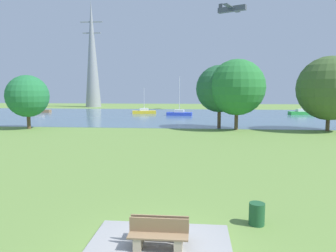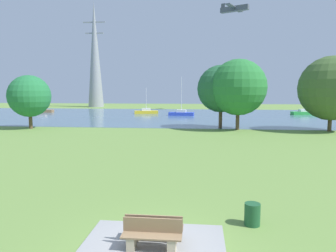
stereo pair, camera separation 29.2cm
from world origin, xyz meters
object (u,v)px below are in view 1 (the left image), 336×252
object	(u,v)px
sailboat_blue	(179,113)
electricity_pylon	(92,54)
bench_facing_water	(160,229)
tree_west_near	(237,87)
sailboat_yellow	(144,112)
tree_mid_shore	(220,89)
light_aircraft	(232,9)
bench_facing_inland	(158,237)
litter_bin	(257,214)
tree_east_near	(27,96)
sailboat_green	(301,112)
sailboat_brown	(39,110)
tree_west_far	(330,88)

from	to	relation	value
sailboat_blue	electricity_pylon	bearing A→B (deg)	132.87
bench_facing_water	tree_west_near	world-z (taller)	tree_west_near
sailboat_yellow	tree_mid_shore	world-z (taller)	tree_mid_shore
bench_facing_water	light_aircraft	bearing A→B (deg)	82.39
bench_facing_inland	tree_west_near	bearing A→B (deg)	78.85
bench_facing_inland	tree_west_near	size ratio (longest dim) A/B	0.21
bench_facing_inland	light_aircraft	xyz separation A→B (m)	(8.55, 64.55, 22.39)
tree_mid_shore	electricity_pylon	distance (m)	58.78
bench_facing_water	tree_west_near	bearing A→B (deg)	78.65
litter_bin	tree_east_near	bearing A→B (deg)	131.59
tree_east_near	sailboat_yellow	bearing A→B (deg)	68.98
bench_facing_water	tree_mid_shore	size ratio (longest dim) A/B	0.23
sailboat_green	tree_west_near	xyz separation A→B (m)	(-15.72, -25.31, 4.68)
sailboat_green	sailboat_brown	bearing A→B (deg)	179.19
litter_bin	electricity_pylon	world-z (taller)	electricity_pylon
electricity_pylon	sailboat_yellow	bearing A→B (deg)	-52.28
sailboat_green	tree_mid_shore	distance (m)	30.07
sailboat_yellow	electricity_pylon	distance (m)	34.17
bench_facing_water	tree_west_far	xyz separation A→B (m)	(16.46, 28.93, 4.56)
sailboat_yellow	light_aircraft	bearing A→B (deg)	28.54
tree_west_far	sailboat_blue	bearing A→B (deg)	131.50
bench_facing_inland	litter_bin	distance (m)	3.98
sailboat_green	sailboat_yellow	world-z (taller)	sailboat_green
sailboat_brown	electricity_pylon	distance (m)	27.69
tree_mid_shore	tree_west_far	xyz separation A→B (m)	(12.57, -1.73, 0.05)
light_aircraft	sailboat_blue	bearing A→B (deg)	-127.91
sailboat_green	tree_west_near	world-z (taller)	tree_west_near
sailboat_blue	tree_west_near	xyz separation A→B (m)	(8.15, -20.87, 4.68)
tree_east_near	tree_west_far	bearing A→B (deg)	1.82
sailboat_blue	electricity_pylon	xyz separation A→B (m)	(-26.42, 28.46, 14.42)
tree_mid_shore	tree_west_near	distance (m)	2.43
bench_facing_water	electricity_pylon	xyz separation A→B (m)	(-28.70, 78.57, 14.42)
tree_east_near	light_aircraft	distance (m)	49.73
tree_east_near	tree_west_far	world-z (taller)	tree_west_far
bench_facing_water	light_aircraft	size ratio (longest dim) A/B	0.22
tree_east_near	tree_west_near	world-z (taller)	tree_west_near
tree_west_far	light_aircraft	xyz separation A→B (m)	(-7.91, 35.09, 17.83)
bench_facing_water	sailboat_green	world-z (taller)	sailboat_green
sailboat_brown	sailboat_yellow	xyz separation A→B (m)	(23.18, -1.25, -0.01)
bench_facing_water	sailboat_brown	xyz separation A→B (m)	(-32.93, 55.32, -0.01)
litter_bin	sailboat_yellow	bearing A→B (deg)	103.97
sailboat_green	light_aircraft	xyz separation A→B (m)	(-13.03, 9.47, 22.39)
sailboat_brown	electricity_pylon	size ratio (longest dim) A/B	0.22
tree_mid_shore	light_aircraft	size ratio (longest dim) A/B	0.99
litter_bin	tree_west_near	xyz separation A→B (m)	(2.58, 27.53, 4.75)
litter_bin	tree_west_near	bearing A→B (deg)	84.64
sailboat_brown	sailboat_blue	size ratio (longest dim) A/B	0.90
tree_east_near	tree_mid_shore	world-z (taller)	tree_mid_shore
tree_mid_shore	bench_facing_inland	bearing A→B (deg)	-97.12
sailboat_brown	tree_east_near	size ratio (longest dim) A/B	0.98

